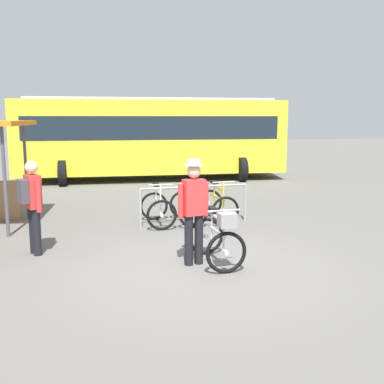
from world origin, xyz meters
name	(u,v)px	position (x,y,z in m)	size (l,w,h in m)	color
ground_plane	(200,266)	(0.00, 0.00, 0.00)	(80.00, 80.00, 0.00)	#605E5B
bike_rack_rail	(195,196)	(0.53, 2.86, 0.64)	(2.50, 0.27, 0.88)	#99999E
racked_bike_white	(158,209)	(-0.29, 2.97, 0.37)	(0.70, 1.12, 0.97)	black
racked_bike_lime	(188,207)	(0.41, 3.03, 0.37)	(0.69, 1.11, 0.97)	black
racked_bike_yellow	(217,205)	(1.11, 3.09, 0.37)	(0.77, 1.15, 0.97)	black
featured_bicycle	(217,238)	(0.27, -0.01, 0.45)	(0.74, 1.20, 0.97)	black
person_with_featured_bike	(194,207)	(-0.09, 0.11, 0.95)	(0.52, 0.32, 1.72)	black
pedestrian_with_backpack	(32,202)	(-2.69, 1.22, 0.94)	(0.43, 0.49, 1.64)	black
bus_distant	(152,134)	(0.54, 10.64, 1.74)	(10.07, 3.59, 3.08)	yellow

